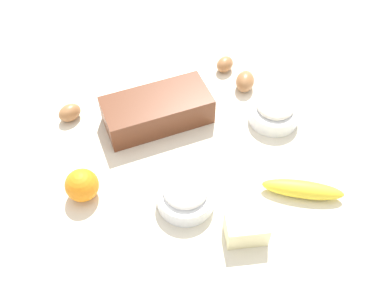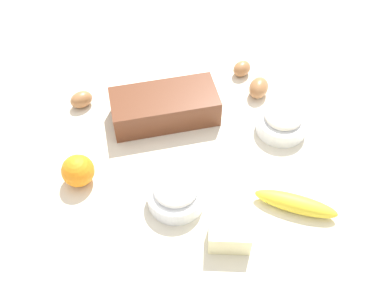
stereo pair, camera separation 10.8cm
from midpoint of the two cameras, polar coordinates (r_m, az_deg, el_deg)
The scene contains 10 objects.
ground_plane at distance 1.12m, azimuth -2.76°, elevation -1.80°, with size 2.40×2.40×0.02m, color silver.
loaf_pan at distance 1.16m, azimuth -7.24°, elevation 4.32°, with size 0.29×0.17×0.08m.
flour_bowl at distance 1.18m, azimuth 8.17°, elevation 4.10°, with size 0.13×0.13×0.07m.
sugar_bowl at distance 1.00m, azimuth -3.93°, elevation -6.85°, with size 0.13×0.13×0.07m.
banana at distance 1.04m, azimuth 11.42°, elevation -6.03°, with size 0.19×0.04×0.04m, color yellow.
orange_fruit at distance 1.05m, azimuth -17.09°, elevation -5.36°, with size 0.08×0.08×0.08m, color orange.
butter_block at distance 0.96m, azimuth 3.88°, elevation -11.15°, with size 0.09×0.06×0.06m, color #F4EDB2.
egg_near_butter at distance 1.23m, azimuth -18.14°, elevation 3.78°, with size 0.05×0.05×0.06m, color #A46E42.
egg_beside_bowl at distance 1.32m, azimuth 1.96°, elevation 10.26°, with size 0.04×0.04×0.06m, color #A87144.
egg_loose at distance 1.26m, azimuth 4.51°, elevation 8.04°, with size 0.05×0.05×0.07m, color #A36D42.
Camera 1 is at (-0.17, -0.67, 0.87)m, focal length 40.80 mm.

